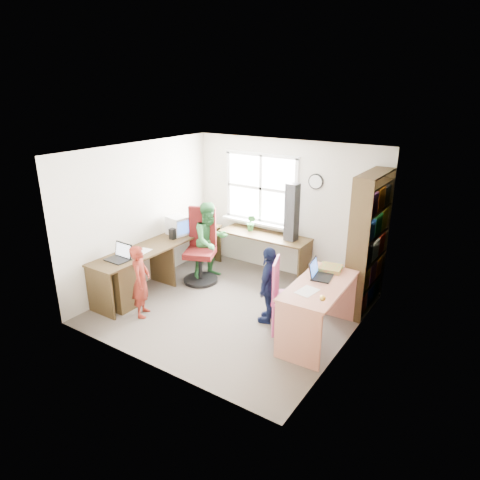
% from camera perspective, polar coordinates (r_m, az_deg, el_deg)
% --- Properties ---
extents(room, '(3.64, 3.44, 2.44)m').
position_cam_1_polar(room, '(6.24, -0.69, 1.03)').
color(room, '#4E453D').
rests_on(room, ground).
extents(l_desk, '(2.38, 2.95, 0.75)m').
position_cam_1_polar(l_desk, '(7.03, -11.38, -3.79)').
color(l_desk, '#42311A').
rests_on(l_desk, ground).
extents(right_desk, '(0.70, 1.43, 0.81)m').
position_cam_1_polar(right_desk, '(5.78, 10.48, -7.76)').
color(right_desk, tan).
rests_on(right_desk, ground).
extents(bookshelf, '(0.30, 1.02, 2.10)m').
position_cam_1_polar(bookshelf, '(6.59, 16.69, -0.78)').
color(bookshelf, '#42311A').
rests_on(bookshelf, ground).
extents(swivel_chair, '(0.79, 0.79, 1.29)m').
position_cam_1_polar(swivel_chair, '(7.42, -5.21, -1.36)').
color(swivel_chair, black).
rests_on(swivel_chair, ground).
extents(wooden_chair, '(0.59, 0.59, 1.06)m').
position_cam_1_polar(wooden_chair, '(5.88, 5.96, -7.13)').
color(wooden_chair, '#D24681').
rests_on(wooden_chair, ground).
extents(crt_monitor, '(0.40, 0.37, 0.34)m').
position_cam_1_polar(crt_monitor, '(7.58, -8.28, 1.91)').
color(crt_monitor, white).
rests_on(crt_monitor, l_desk).
extents(laptop_left, '(0.36, 0.30, 0.24)m').
position_cam_1_polar(laptop_left, '(6.73, -15.73, -2.04)').
color(laptop_left, black).
rests_on(laptop_left, l_desk).
extents(laptop_right, '(0.33, 0.38, 0.23)m').
position_cam_1_polar(laptop_right, '(5.85, 10.48, -4.36)').
color(laptop_right, black).
rests_on(laptop_right, right_desk).
extents(speaker_a, '(0.10, 0.10, 0.19)m').
position_cam_1_polar(speaker_a, '(7.41, -8.98, 0.81)').
color(speaker_a, black).
rests_on(speaker_a, l_desk).
extents(speaker_b, '(0.11, 0.11, 0.18)m').
position_cam_1_polar(speaker_b, '(7.77, -6.51, 1.82)').
color(speaker_b, black).
rests_on(speaker_b, l_desk).
extents(cd_tower, '(0.21, 0.19, 0.98)m').
position_cam_1_polar(cd_tower, '(7.20, 6.93, 3.68)').
color(cd_tower, black).
rests_on(cd_tower, l_desk).
extents(game_box, '(0.34, 0.34, 0.06)m').
position_cam_1_polar(game_box, '(6.10, 12.00, -3.71)').
color(game_box, red).
rests_on(game_box, right_desk).
extents(paper_a, '(0.23, 0.30, 0.00)m').
position_cam_1_polar(paper_a, '(6.98, -12.83, -1.46)').
color(paper_a, silver).
rests_on(paper_a, l_desk).
extents(paper_b, '(0.25, 0.32, 0.00)m').
position_cam_1_polar(paper_b, '(5.45, 8.93, -6.76)').
color(paper_b, silver).
rests_on(paper_b, right_desk).
extents(potted_plant, '(0.18, 0.15, 0.31)m').
position_cam_1_polar(potted_plant, '(7.71, 1.50, 2.30)').
color(potted_plant, '#33803D').
rests_on(potted_plant, l_desk).
extents(person_red, '(0.43, 0.48, 1.10)m').
position_cam_1_polar(person_red, '(6.42, -13.08, -5.37)').
color(person_red, maroon).
rests_on(person_red, ground).
extents(person_green, '(0.74, 0.82, 1.37)m').
position_cam_1_polar(person_green, '(7.47, -4.01, -0.10)').
color(person_green, '#2E7438').
rests_on(person_green, ground).
extents(person_navy, '(0.40, 0.71, 1.14)m').
position_cam_1_polar(person_navy, '(6.12, 3.94, -5.96)').
color(person_navy, '#121938').
rests_on(person_navy, ground).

